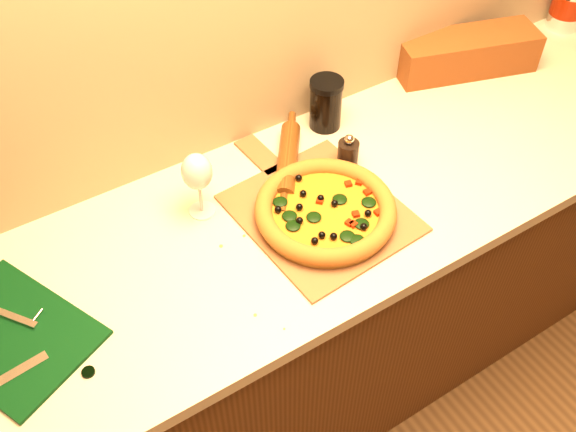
{
  "coord_description": "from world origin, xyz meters",
  "views": [
    {
      "loc": [
        -0.65,
        0.48,
        2.1
      ],
      "look_at": [
        -0.09,
        1.38,
        0.96
      ],
      "focal_mm": 40.0,
      "sensor_mm": 36.0,
      "label": 1
    }
  ],
  "objects_px": {
    "pizza_peel": "(316,209)",
    "cutting_board": "(10,336)",
    "rolling_pin": "(288,160)",
    "wine_glass": "(197,173)",
    "dark_jar": "(326,103)",
    "pizza": "(325,210)",
    "coffee_canister": "(568,6)",
    "pepper_grinder": "(348,154)"
  },
  "relations": [
    {
      "from": "pizza",
      "to": "dark_jar",
      "type": "distance_m",
      "value": 0.38
    },
    {
      "from": "rolling_pin",
      "to": "wine_glass",
      "type": "distance_m",
      "value": 0.29
    },
    {
      "from": "pizza",
      "to": "dark_jar",
      "type": "height_order",
      "value": "dark_jar"
    },
    {
      "from": "cutting_board",
      "to": "coffee_canister",
      "type": "bearing_deg",
      "value": -17.26
    },
    {
      "from": "cutting_board",
      "to": "coffee_canister",
      "type": "xyz_separation_m",
      "value": [
        2.0,
        0.25,
        0.07
      ]
    },
    {
      "from": "pizza_peel",
      "to": "rolling_pin",
      "type": "distance_m",
      "value": 0.18
    },
    {
      "from": "cutting_board",
      "to": "rolling_pin",
      "type": "relative_size",
      "value": 1.29
    },
    {
      "from": "dark_jar",
      "to": "coffee_canister",
      "type": "bearing_deg",
      "value": 0.54
    },
    {
      "from": "pizza",
      "to": "cutting_board",
      "type": "relative_size",
      "value": 0.83
    },
    {
      "from": "dark_jar",
      "to": "wine_glass",
      "type": "bearing_deg",
      "value": -165.34
    },
    {
      "from": "cutting_board",
      "to": "wine_glass",
      "type": "height_order",
      "value": "wine_glass"
    },
    {
      "from": "pizza_peel",
      "to": "coffee_canister",
      "type": "bearing_deg",
      "value": 8.84
    },
    {
      "from": "pizza",
      "to": "pepper_grinder",
      "type": "relative_size",
      "value": 3.29
    },
    {
      "from": "pizza_peel",
      "to": "rolling_pin",
      "type": "bearing_deg",
      "value": 78.38
    },
    {
      "from": "pizza",
      "to": "dark_jar",
      "type": "bearing_deg",
      "value": 55.83
    },
    {
      "from": "rolling_pin",
      "to": "coffee_canister",
      "type": "distance_m",
      "value": 1.21
    },
    {
      "from": "rolling_pin",
      "to": "dark_jar",
      "type": "xyz_separation_m",
      "value": [
        0.19,
        0.1,
        0.05
      ]
    },
    {
      "from": "pizza_peel",
      "to": "cutting_board",
      "type": "bearing_deg",
      "value": 173.18
    },
    {
      "from": "pepper_grinder",
      "to": "coffee_canister",
      "type": "relative_size",
      "value": 0.71
    },
    {
      "from": "coffee_canister",
      "to": "wine_glass",
      "type": "bearing_deg",
      "value": -174.94
    },
    {
      "from": "pizza_peel",
      "to": "pizza",
      "type": "xyz_separation_m",
      "value": [
        0.0,
        -0.04,
        0.03
      ]
    },
    {
      "from": "pizza",
      "to": "coffee_canister",
      "type": "bearing_deg",
      "value": 14.65
    },
    {
      "from": "pizza_peel",
      "to": "cutting_board",
      "type": "xyz_separation_m",
      "value": [
        -0.77,
        0.04,
        0.0
      ]
    },
    {
      "from": "pepper_grinder",
      "to": "rolling_pin",
      "type": "height_order",
      "value": "pepper_grinder"
    },
    {
      "from": "pizza_peel",
      "to": "rolling_pin",
      "type": "xyz_separation_m",
      "value": [
        0.02,
        0.18,
        0.02
      ]
    },
    {
      "from": "wine_glass",
      "to": "coffee_canister",
      "type": "bearing_deg",
      "value": 5.06
    },
    {
      "from": "cutting_board",
      "to": "wine_glass",
      "type": "distance_m",
      "value": 0.55
    },
    {
      "from": "pepper_grinder",
      "to": "coffee_canister",
      "type": "distance_m",
      "value": 1.08
    },
    {
      "from": "wine_glass",
      "to": "dark_jar",
      "type": "xyz_separation_m",
      "value": [
        0.46,
        0.12,
        -0.06
      ]
    },
    {
      "from": "pizza",
      "to": "coffee_canister",
      "type": "xyz_separation_m",
      "value": [
        1.22,
        0.32,
        0.05
      ]
    },
    {
      "from": "wine_glass",
      "to": "dark_jar",
      "type": "bearing_deg",
      "value": 14.66
    },
    {
      "from": "wine_glass",
      "to": "pizza",
      "type": "bearing_deg",
      "value": -36.95
    },
    {
      "from": "pizza",
      "to": "cutting_board",
      "type": "xyz_separation_m",
      "value": [
        -0.77,
        0.07,
        -0.03
      ]
    },
    {
      "from": "pizza",
      "to": "coffee_canister",
      "type": "height_order",
      "value": "coffee_canister"
    },
    {
      "from": "pizza_peel",
      "to": "dark_jar",
      "type": "relative_size",
      "value": 3.78
    },
    {
      "from": "pizza_peel",
      "to": "coffee_canister",
      "type": "height_order",
      "value": "coffee_canister"
    },
    {
      "from": "rolling_pin",
      "to": "wine_glass",
      "type": "xyz_separation_m",
      "value": [
        -0.27,
        -0.02,
        0.11
      ]
    },
    {
      "from": "rolling_pin",
      "to": "coffee_canister",
      "type": "bearing_deg",
      "value": 5.07
    },
    {
      "from": "coffee_canister",
      "to": "pizza_peel",
      "type": "bearing_deg",
      "value": -167.0
    },
    {
      "from": "pizza_peel",
      "to": "rolling_pin",
      "type": "relative_size",
      "value": 1.75
    },
    {
      "from": "pizza_peel",
      "to": "dark_jar",
      "type": "xyz_separation_m",
      "value": [
        0.21,
        0.27,
        0.07
      ]
    },
    {
      "from": "pepper_grinder",
      "to": "pizza",
      "type": "bearing_deg",
      "value": -141.05
    }
  ]
}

